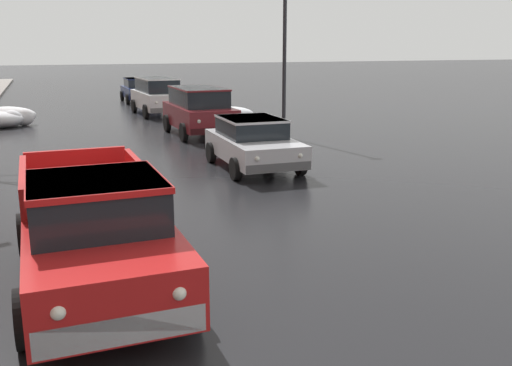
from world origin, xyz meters
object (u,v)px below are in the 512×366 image
(pickup_truck_red_approaching_near_lane, at_px, (94,228))
(suv_white_parked_far_down_block, at_px, (157,95))
(street_lamp_post, at_px, (285,42))
(sedan_silver_parked_kerbside_close, at_px, (253,142))
(sedan_darkblue_queued_behind_truck, at_px, (139,89))
(suv_maroon_parked_kerbside_mid, at_px, (199,109))

(pickup_truck_red_approaching_near_lane, bearing_deg, suv_white_parked_far_down_block, 76.97)
(street_lamp_post, bearing_deg, sedan_silver_parked_kerbside_close, -121.74)
(sedan_darkblue_queued_behind_truck, bearing_deg, pickup_truck_red_approaching_near_lane, -100.15)
(suv_maroon_parked_kerbside_mid, xyz_separation_m, sedan_darkblue_queued_behind_truck, (-0.17, 13.64, -0.24))
(suv_white_parked_far_down_block, height_order, sedan_darkblue_queued_behind_truck, suv_white_parked_far_down_block)
(suv_maroon_parked_kerbside_mid, bearing_deg, sedan_silver_parked_kerbside_close, -90.88)
(suv_maroon_parked_kerbside_mid, distance_m, street_lamp_post, 4.13)
(suv_maroon_parked_kerbside_mid, xyz_separation_m, suv_white_parked_far_down_block, (-0.31, 6.95, -0.00))
(pickup_truck_red_approaching_near_lane, relative_size, street_lamp_post, 0.86)
(street_lamp_post, bearing_deg, suv_maroon_parked_kerbside_mid, 150.95)
(sedan_darkblue_queued_behind_truck, height_order, street_lamp_post, street_lamp_post)
(sedan_silver_parked_kerbside_close, relative_size, sedan_darkblue_queued_behind_truck, 1.00)
(suv_maroon_parked_kerbside_mid, relative_size, street_lamp_post, 0.69)
(pickup_truck_red_approaching_near_lane, xyz_separation_m, sedan_darkblue_queued_behind_truck, (4.81, 26.88, -0.13))
(street_lamp_post, bearing_deg, suv_white_parked_far_down_block, 110.40)
(pickup_truck_red_approaching_near_lane, height_order, suv_white_parked_far_down_block, suv_white_parked_far_down_block)
(pickup_truck_red_approaching_near_lane, xyz_separation_m, street_lamp_post, (7.85, 11.65, 2.62))
(suv_maroon_parked_kerbside_mid, bearing_deg, pickup_truck_red_approaching_near_lane, -110.61)
(suv_maroon_parked_kerbside_mid, height_order, street_lamp_post, street_lamp_post)
(pickup_truck_red_approaching_near_lane, height_order, sedan_darkblue_queued_behind_truck, pickup_truck_red_approaching_near_lane)
(pickup_truck_red_approaching_near_lane, height_order, street_lamp_post, street_lamp_post)
(suv_maroon_parked_kerbside_mid, bearing_deg, sedan_darkblue_queued_behind_truck, 90.71)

